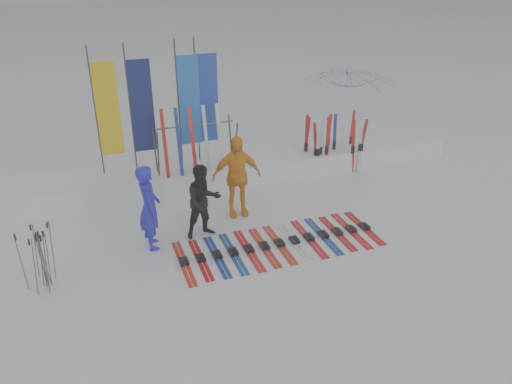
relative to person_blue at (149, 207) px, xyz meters
name	(u,v)px	position (x,y,z in m)	size (l,w,h in m)	color
ground	(274,273)	(2.08, -1.80, -0.93)	(120.00, 120.00, 0.00)	white
snow_bank	(212,171)	(2.08, 2.80, -0.63)	(14.00, 1.60, 0.60)	white
person_blue	(149,207)	(0.00, 0.00, 0.00)	(0.68, 0.45, 1.86)	#2321C1
person_black	(203,202)	(1.16, 0.05, -0.09)	(0.81, 0.63, 1.68)	black
person_yellow	(236,176)	(2.14, 0.76, 0.05)	(1.15, 0.48, 1.97)	orange
tent_canopy	(346,111)	(6.58, 3.62, 0.37)	(2.84, 2.90, 2.61)	white
ski_row	(279,243)	(2.56, -0.89, -0.90)	(4.35, 1.70, 0.07)	red
pole_cluster	(41,259)	(-2.13, -0.75, -0.33)	(0.60, 0.71, 1.25)	#595B60
feather_flags	(162,104)	(0.89, 2.92, 1.31)	(3.11, 0.19, 3.20)	#383A3F
ski_rack	(195,140)	(1.58, 2.40, 0.45)	(2.04, 0.80, 1.23)	#383A3F
upright_skis	(332,145)	(5.45, 2.32, -0.13)	(1.60, 0.87, 1.69)	red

